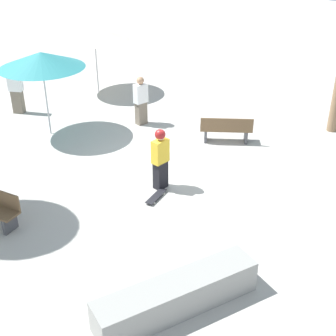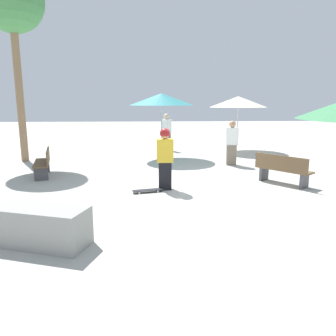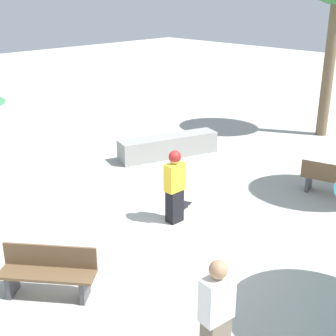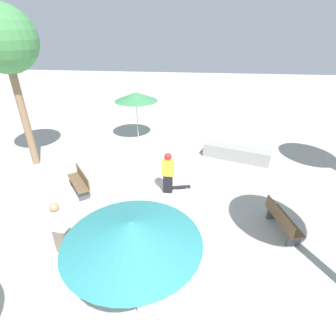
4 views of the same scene
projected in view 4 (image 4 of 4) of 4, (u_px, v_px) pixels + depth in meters
ground_plane at (143, 200)px, 9.74m from camera, size 60.00×60.00×0.00m
skater_main at (168, 172)px, 9.79m from camera, size 0.44×0.27×1.65m
skateboard at (180, 187)px, 10.38m from camera, size 0.82×0.39×0.07m
concrete_ledge at (236, 153)px, 12.50m from camera, size 3.14×1.58×0.64m
bench_near at (80, 182)px, 10.03m from camera, size 1.34×1.52×0.85m
bench_far at (282, 220)px, 8.05m from camera, size 0.82×1.66×0.85m
shade_umbrella_green at (136, 97)px, 13.92m from camera, size 2.32×2.32×2.60m
shade_umbrella_teal at (132, 232)px, 4.74m from camera, size 2.62×2.62×2.65m
palm_tree_center_right at (4, 42)px, 9.86m from camera, size 2.50×2.50×6.49m
bystander_watching at (59, 228)px, 7.18m from camera, size 0.47×0.30×1.64m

